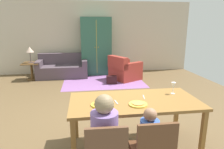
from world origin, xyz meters
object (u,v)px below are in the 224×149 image
Objects in this scene: wine_glass at (173,86)px; side_table at (32,69)px; dining_table at (134,105)px; armchair at (124,70)px; person_child at (148,146)px; armoire at (96,46)px; table_lamp at (30,50)px; plate_near_man at (100,105)px; plate_near_child at (138,104)px; person_man at (104,144)px; handbag at (112,80)px; couch at (63,68)px.

wine_glass reaches higher than side_table.
armchair is (0.64, 3.85, -0.37)m from dining_table.
person_child is at bearing -128.95° from wine_glass.
dining_table is 3.92m from armchair.
armoire is 3.89× the size of table_lamp.
dining_table is 0.53m from plate_near_man.
table_lamp is (-2.48, 4.45, 0.24)m from plate_near_child.
person_man is (-1.17, -0.82, -0.38)m from wine_glass.
handbag is (2.62, -0.90, -0.25)m from side_table.
armoire is at bearing 92.87° from dining_table.
dining_table is 9.96× the size of wine_glass.
table_lamp is at bearing 114.15° from plate_near_man.
side_table is 0.63m from table_lamp.
person_child is (0.00, -0.46, -0.34)m from plate_near_child.
plate_near_child is 5.10m from table_lamp.
person_man is at bearing -89.87° from plate_near_man.
dining_table is 2.00× the size of person_child.
armoire reaches higher than plate_near_child.
wine_glass is at bearing -78.85° from armoire.
wine_glass is 0.32× the size of side_table.
plate_near_child is 0.73m from person_man.
plate_near_man is 1.34× the size of wine_glass.
handbag is at bearing 99.35° from wine_glass.
armchair reaches higher than dining_table.
wine_glass is 0.09× the size of armoire.
plate_near_child is 4.96m from couch.
plate_near_child is 0.43× the size of side_table.
couch is at bearing 116.16° from wine_glass.
side_table is at bearing 127.54° from wine_glass.
plate_near_child is 4.97m from armoire.
armoire is (-0.24, 4.96, 0.28)m from plate_near_child.
wine_glass is 5.16m from table_lamp.
plate_near_child is at bearing -151.63° from wine_glass.
person_man is 5.31m from table_lamp.
armchair is 0.72m from handbag.
dining_table is 4.95m from side_table.
armoire is 1.72m from handbag.
armoire is at bearing 12.68° from table_lamp.
plate_near_man is 4.91m from armoire.
dining_table is at bearing 90.00° from plate_near_child.
dining_table is 7.41× the size of plate_near_child.
side_table is at bearing -167.32° from armoire.
armchair is 3.15m from side_table.
plate_near_man is 0.27× the size of person_child.
person_child is 4.03m from handbag.
plate_near_child is at bearing 42.10° from person_man.
person_child is 5.46m from armoire.
person_man is 5.45m from armoire.
couch is (-0.96, 4.65, -0.47)m from plate_near_man.
person_man is 1.91× the size of side_table.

